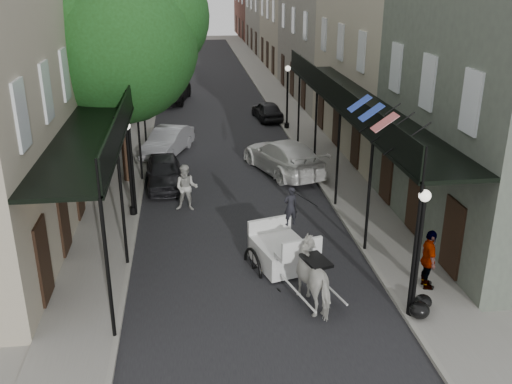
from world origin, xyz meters
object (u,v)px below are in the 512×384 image
object	(u,v)px
lamppost_right_far	(287,96)
car_left_mid	(168,141)
carriage	(276,229)
pedestrian_walking	(186,188)
lamppost_right_near	(418,252)
car_right_far	(267,110)
tree_near	(127,35)
car_left_far	(169,92)
horse	(317,277)
tree_far	(145,22)
lamppost_left	(130,167)
pedestrian_sidewalk_left	(119,116)
car_left_near	(164,172)
pedestrian_sidewalk_right	(429,260)
car_right_near	(283,156)

from	to	relation	value
lamppost_right_far	car_left_mid	size ratio (longest dim) A/B	0.88
carriage	pedestrian_walking	xyz separation A→B (m)	(-2.86, 4.72, -0.23)
lamppost_right_near	car_right_far	xyz separation A→B (m)	(-0.82, 22.59, -1.44)
car_right_far	tree_near	bearing A→B (deg)	47.47
lamppost_right_near	car_left_far	world-z (taller)	lamppost_right_near
lamppost_right_near	horse	xyz separation A→B (m)	(-2.48, 1.00, -1.14)
car_right_far	tree_far	bearing A→B (deg)	-32.32
tree_far	lamppost_left	size ratio (longest dim) A/B	2.32
pedestrian_sidewalk_left	car_left_near	distance (m)	9.99
pedestrian_walking	lamppost_right_near	bearing A→B (deg)	-45.02
tree_far	carriage	size ratio (longest dim) A/B	2.84
carriage	pedestrian_sidewalk_right	bearing A→B (deg)	-45.34
pedestrian_sidewalk_right	tree_far	bearing A→B (deg)	28.80
carriage	pedestrian_sidewalk_left	size ratio (longest dim) A/B	1.80
pedestrian_sidewalk_left	car_right_near	xyz separation A→B (m)	(8.40, -8.31, -0.18)
tree_near	car_left_mid	distance (m)	7.06
car_right_near	horse	bearing A→B (deg)	66.45
horse	car_left_far	xyz separation A→B (m)	(-4.68, 27.55, -0.14)
lamppost_right_near	pedestrian_sidewalk_right	world-z (taller)	lamppost_right_near
car_left_near	pedestrian_sidewalk_left	bearing A→B (deg)	102.74
tree_far	lamppost_right_near	world-z (taller)	tree_far
car_left_far	car_right_far	distance (m)	8.70
pedestrian_walking	car_right_near	distance (m)	6.13
car_left_near	car_left_mid	world-z (taller)	car_left_mid
pedestrian_sidewalk_left	car_right_far	world-z (taller)	pedestrian_sidewalk_left
car_left_far	tree_near	bearing A→B (deg)	-84.63
car_right_far	lamppost_right_far	bearing A→B (deg)	100.71
car_right_far	car_left_mid	bearing A→B (deg)	40.02
pedestrian_walking	car_left_near	size ratio (longest dim) A/B	0.48
pedestrian_walking	car_left_near	xyz separation A→B (m)	(-0.96, 2.79, -0.28)
car_left_mid	car_right_far	bearing A→B (deg)	67.54
carriage	car_left_near	size ratio (longest dim) A/B	0.77
lamppost_right_near	car_left_mid	bearing A→B (deg)	113.61
tree_near	carriage	world-z (taller)	tree_near
car_left_mid	car_right_near	size ratio (longest dim) A/B	0.78
lamppost_left	car_left_near	bearing A→B (deg)	70.52
car_left_mid	car_left_far	distance (m)	12.55
lamppost_right_near	pedestrian_sidewalk_left	bearing A→B (deg)	115.46
lamppost_right_far	lamppost_left	bearing A→B (deg)	-124.35
car_left_far	lamppost_right_far	bearing A→B (deg)	-40.71
horse	car_right_far	world-z (taller)	horse
pedestrian_sidewalk_right	horse	bearing A→B (deg)	103.62
carriage	car_right_near	world-z (taller)	carriage
lamppost_right_near	car_left_far	bearing A→B (deg)	104.07
pedestrian_walking	car_right_far	world-z (taller)	pedestrian_walking
lamppost_right_far	car_left_mid	world-z (taller)	lamppost_right_far
pedestrian_walking	car_right_near	size ratio (longest dim) A/B	0.35
lamppost_right_far	car_left_near	size ratio (longest dim) A/B	0.94
tree_near	car_right_far	bearing A→B (deg)	54.29
lamppost_right_far	carriage	distance (m)	16.63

